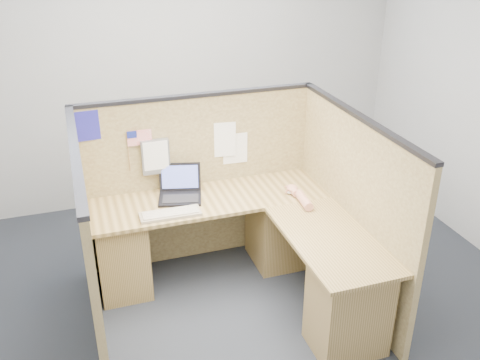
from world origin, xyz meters
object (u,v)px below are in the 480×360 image
object	(u,v)px
l_desk	(245,253)
mouse	(292,191)
keyboard	(170,214)
laptop	(178,189)

from	to	relation	value
l_desk	mouse	distance (m)	0.67
l_desk	keyboard	distance (m)	0.68
l_desk	keyboard	size ratio (longest dim) A/B	4.09
l_desk	laptop	world-z (taller)	laptop
l_desk	keyboard	world-z (taller)	keyboard
keyboard	mouse	size ratio (longest dim) A/B	4.30
l_desk	laptop	distance (m)	0.77
l_desk	laptop	xyz separation A→B (m)	(-0.42, 0.51, 0.40)
laptop	mouse	xyz separation A→B (m)	(0.92, -0.25, -0.04)
laptop	keyboard	distance (m)	0.33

